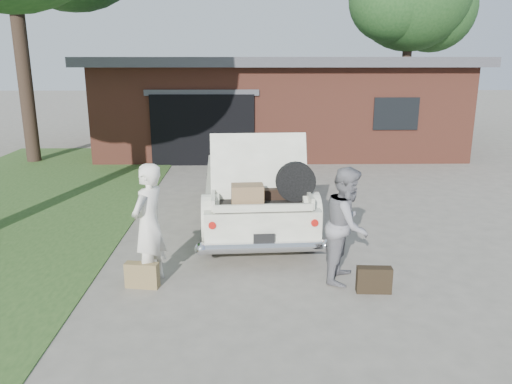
{
  "coord_description": "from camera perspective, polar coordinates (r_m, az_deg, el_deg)",
  "views": [
    {
      "loc": [
        -0.17,
        -7.47,
        3.28
      ],
      "look_at": [
        0.0,
        0.6,
        1.1
      ],
      "focal_mm": 35.0,
      "sensor_mm": 36.0,
      "label": 1
    }
  ],
  "objects": [
    {
      "name": "woman_right",
      "position": [
        7.57,
        10.37,
        -3.68
      ],
      "size": [
        0.93,
        1.03,
        1.75
      ],
      "primitive_type": "imported",
      "rotation": [
        0.0,
        0.0,
        1.2
      ],
      "color": "gray",
      "rests_on": "ground"
    },
    {
      "name": "woman_left",
      "position": [
        7.51,
        -12.16,
        -3.64
      ],
      "size": [
        0.66,
        0.78,
        1.83
      ],
      "primitive_type": "imported",
      "rotation": [
        0.0,
        0.0,
        -1.96
      ],
      "color": "white",
      "rests_on": "ground"
    },
    {
      "name": "grass_strip",
      "position": [
        12.2,
        -27.07,
        -2.14
      ],
      "size": [
        6.0,
        16.0,
        0.02
      ],
      "primitive_type": "cube",
      "color": "#2D4C1E",
      "rests_on": "ground"
    },
    {
      "name": "house",
      "position": [
        19.05,
        2.31,
        10.26
      ],
      "size": [
        12.8,
        7.8,
        3.3
      ],
      "color": "brown",
      "rests_on": "ground"
    },
    {
      "name": "suitcase_left",
      "position": [
        7.61,
        -12.89,
        -9.25
      ],
      "size": [
        0.51,
        0.23,
        0.38
      ],
      "primitive_type": "cube",
      "rotation": [
        0.0,
        0.0,
        -0.16
      ],
      "color": "olive",
      "rests_on": "ground"
    },
    {
      "name": "sedan",
      "position": [
        10.13,
        -0.33,
        0.59
      ],
      "size": [
        2.23,
        5.14,
        2.03
      ],
      "rotation": [
        0.0,
        0.0,
        0.05
      ],
      "color": "white",
      "rests_on": "ground"
    },
    {
      "name": "ground",
      "position": [
        8.17,
        0.09,
        -8.58
      ],
      "size": [
        90.0,
        90.0,
        0.0
      ],
      "primitive_type": "plane",
      "color": "gray",
      "rests_on": "ground"
    },
    {
      "name": "suitcase_right",
      "position": [
        7.47,
        13.33,
        -9.74
      ],
      "size": [
        0.51,
        0.19,
        0.39
      ],
      "primitive_type": "cube",
      "rotation": [
        0.0,
        0.0,
        -0.06
      ],
      "color": "black",
      "rests_on": "ground"
    }
  ]
}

